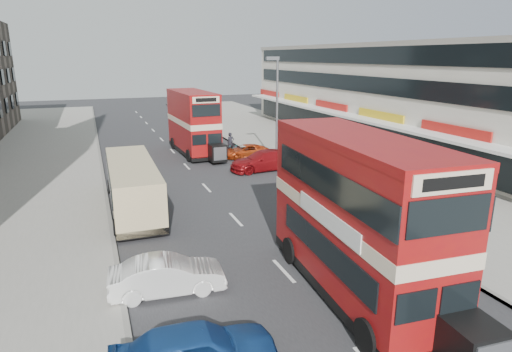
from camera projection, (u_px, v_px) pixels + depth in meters
name	position (u px, v px, depth m)	size (l,w,h in m)	color
ground	(307.00, 296.00, 15.37)	(160.00, 160.00, 0.00)	#28282B
road_surface	(187.00, 166.00, 33.39)	(12.00, 90.00, 0.01)	#28282B
pavement_right	(325.00, 154.00, 37.48)	(12.00, 90.00, 0.15)	gray
pavement_left	(10.00, 181.00, 29.26)	(12.00, 90.00, 0.15)	gray
kerb_left	(103.00, 173.00, 31.29)	(0.20, 90.00, 0.16)	gray
kerb_right	(261.00, 159.00, 35.46)	(0.20, 90.00, 0.16)	gray
commercial_row	(391.00, 94.00, 40.78)	(9.90, 46.20, 9.30)	beige
street_lamp	(276.00, 103.00, 32.55)	(1.00, 0.20, 8.12)	slate
bus_main	(357.00, 216.00, 14.93)	(3.29, 10.05, 5.45)	black
bus_second	(193.00, 122.00, 37.25)	(2.91, 9.36, 5.13)	black
coach	(133.00, 184.00, 23.68)	(2.54, 9.34, 2.47)	black
car_left_near	(195.00, 352.00, 11.33)	(1.77, 4.40, 1.50)	navy
car_left_front	(167.00, 276.00, 15.44)	(1.41, 4.05, 1.33)	white
car_right_a	(263.00, 160.00, 32.16)	(2.06, 5.06, 1.47)	maroon
car_right_b	(246.00, 151.00, 36.21)	(1.78, 3.87, 1.08)	#C23E13
pedestrian_near	(321.00, 160.00, 30.59)	(0.70, 0.47, 1.90)	gray
cyclist	(231.00, 149.00, 36.56)	(0.82, 2.01, 2.02)	gray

